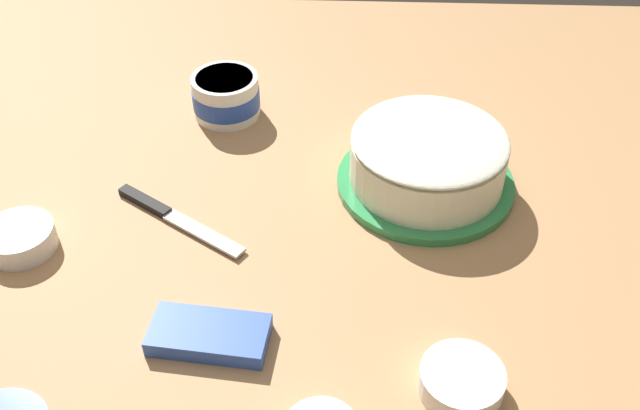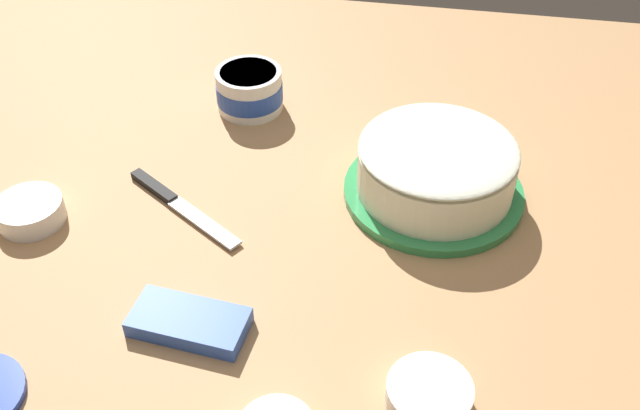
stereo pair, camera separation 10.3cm
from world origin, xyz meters
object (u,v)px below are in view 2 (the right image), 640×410
spreading_knife (174,201)px  sprinkle_bowl_pink (30,211)px  sprinkle_bowl_rainbow (429,395)px  frosted_cake (436,170)px  candy_box_lower (189,322)px  frosting_tub (249,89)px

spreading_knife → sprinkle_bowl_pink: bearing=20.3°
sprinkle_bowl_pink → sprinkle_bowl_rainbow: size_ratio=0.99×
frosted_cake → sprinkle_bowl_pink: bearing=15.5°
spreading_knife → candy_box_lower: bearing=113.3°
sprinkle_bowl_rainbow → frosted_cake: bearing=-87.5°
frosted_cake → frosting_tub: bearing=-28.9°
frosted_cake → candy_box_lower: size_ratio=1.87×
frosted_cake → sprinkle_bowl_rainbow: size_ratio=2.76×
candy_box_lower → frosted_cake: bearing=-126.6°
frosting_tub → candy_box_lower: bearing=95.4°
spreading_knife → sprinkle_bowl_rainbow: bearing=144.7°
frosted_cake → sprinkle_bowl_pink: size_ratio=2.79×
candy_box_lower → sprinkle_bowl_pink: bearing=-22.1°
sprinkle_bowl_pink → spreading_knife: bearing=-159.7°
frosting_tub → sprinkle_bowl_pink: size_ratio=1.19×
frosting_tub → frosted_cake: bearing=151.1°
frosting_tub → sprinkle_bowl_rainbow: 0.65m
candy_box_lower → sprinkle_bowl_rainbow: bearing=174.9°
frosting_tub → spreading_knife: size_ratio=0.56×
sprinkle_bowl_pink → sprinkle_bowl_rainbow: (-0.59, 0.21, -0.00)m
spreading_knife → sprinkle_bowl_pink: sprinkle_bowl_pink is taller
frosting_tub → sprinkle_bowl_pink: bearing=54.8°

